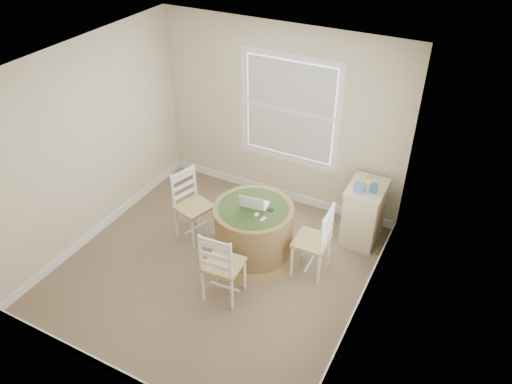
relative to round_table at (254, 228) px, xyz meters
The scene contains 14 objects.
room 0.97m from the round_table, 110.12° to the right, with size 3.64×3.64×2.64m.
round_table is the anchor object (origin of this frame).
chair_left 0.87m from the round_table, behind, with size 0.42×0.40×0.95m, color white, non-canonical shape.
chair_near 0.82m from the round_table, 87.08° to the right, with size 0.42×0.40×0.95m, color white, non-canonical shape.
chair_right 0.78m from the round_table, ahead, with size 0.42×0.40×0.95m, color white, non-canonical shape.
laptop 0.36m from the round_table, 99.84° to the left, with size 0.35×0.31×0.22m.
mouse 0.36m from the round_table, 48.47° to the right, with size 0.06×0.09×0.03m, color white.
phone 0.42m from the round_table, 37.09° to the right, with size 0.04×0.09×0.02m, color #B7BABF.
keys 0.39m from the round_table, 11.86° to the left, with size 0.06×0.05×0.03m, color black.
corner_chest 1.47m from the round_table, 39.15° to the left, with size 0.49×0.64×0.83m.
tissue_box 1.40m from the round_table, 35.65° to the left, with size 0.12×0.12×0.10m, color #507DB8.
box_yellow 1.58m from the round_table, 39.57° to the left, with size 0.15×0.10×0.06m, color #E9F155.
box_blue 1.58m from the round_table, 33.62° to the left, with size 0.08×0.08×0.12m, color #325996.
cup_cream 1.57m from the round_table, 45.35° to the left, with size 0.07×0.07×0.09m, color beige.
Camera 1 is at (2.58, -3.87, 4.34)m, focal length 35.00 mm.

